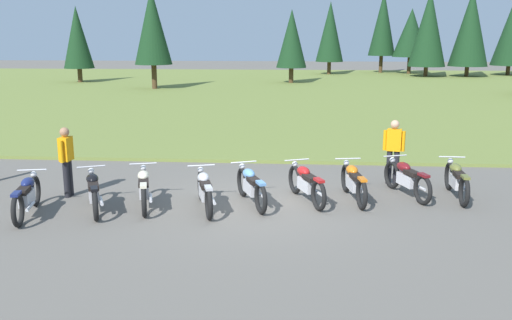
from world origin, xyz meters
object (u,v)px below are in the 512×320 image
(motorcycle_cream, at_px, (144,188))
(rider_checking_bike, at_px, (66,158))
(motorcycle_silver, at_px, (205,190))
(motorcycle_maroon, at_px, (407,178))
(motorcycle_orange, at_px, (354,182))
(motorcycle_olive, at_px, (457,180))
(motorcycle_sky_blue, at_px, (251,186))
(motorcycle_navy, at_px, (27,196))
(rider_near_row_end, at_px, (394,148))
(motorcycle_black, at_px, (94,191))
(motorcycle_red, at_px, (306,183))

(motorcycle_cream, height_order, rider_checking_bike, rider_checking_bike)
(motorcycle_silver, bearing_deg, motorcycle_maroon, 16.60)
(motorcycle_maroon, bearing_deg, rider_checking_bike, -175.51)
(motorcycle_orange, relative_size, motorcycle_olive, 0.99)
(motorcycle_cream, relative_size, motorcycle_sky_blue, 1.03)
(motorcycle_navy, height_order, motorcycle_sky_blue, same)
(motorcycle_cream, distance_m, rider_near_row_end, 6.35)
(motorcycle_black, bearing_deg, rider_near_row_end, 21.61)
(motorcycle_olive, bearing_deg, rider_near_row_end, 138.79)
(motorcycle_black, distance_m, rider_checking_bike, 1.52)
(motorcycle_orange, relative_size, rider_near_row_end, 1.25)
(motorcycle_black, relative_size, motorcycle_orange, 0.94)
(motorcycle_navy, relative_size, motorcycle_orange, 0.99)
(motorcycle_navy, relative_size, rider_near_row_end, 1.24)
(motorcycle_navy, bearing_deg, motorcycle_cream, 18.73)
(motorcycle_red, xyz_separation_m, motorcycle_maroon, (2.40, 0.62, 0.00))
(motorcycle_olive, height_order, rider_near_row_end, rider_near_row_end)
(motorcycle_orange, bearing_deg, motorcycle_silver, -164.13)
(motorcycle_orange, xyz_separation_m, rider_near_row_end, (1.15, 1.51, 0.51))
(motorcycle_black, height_order, motorcycle_cream, same)
(motorcycle_silver, bearing_deg, motorcycle_navy, -169.18)
(motorcycle_black, bearing_deg, motorcycle_olive, 10.99)
(motorcycle_sky_blue, bearing_deg, motorcycle_cream, -171.52)
(motorcycle_silver, relative_size, motorcycle_maroon, 1.02)
(motorcycle_silver, bearing_deg, motorcycle_sky_blue, 23.57)
(motorcycle_cream, relative_size, motorcycle_silver, 1.00)
(motorcycle_silver, bearing_deg, motorcycle_cream, 176.76)
(motorcycle_cream, relative_size, rider_checking_bike, 1.23)
(motorcycle_olive, bearing_deg, motorcycle_maroon, 177.02)
(motorcycle_maroon, height_order, rider_checking_bike, rider_checking_bike)
(motorcycle_navy, xyz_separation_m, motorcycle_orange, (7.04, 1.66, 0.00))
(rider_checking_bike, bearing_deg, motorcycle_sky_blue, -4.15)
(motorcycle_olive, xyz_separation_m, rider_near_row_end, (-1.30, 1.14, 0.51))
(motorcycle_silver, height_order, motorcycle_maroon, same)
(motorcycle_black, distance_m, rider_near_row_end, 7.43)
(motorcycle_maroon, bearing_deg, rider_near_row_end, 97.95)
(motorcycle_sky_blue, relative_size, motorcycle_orange, 0.95)
(motorcycle_silver, bearing_deg, rider_near_row_end, 28.76)
(motorcycle_red, height_order, rider_checking_bike, rider_checking_bike)
(motorcycle_orange, xyz_separation_m, motorcycle_olive, (2.45, 0.37, 0.00))
(motorcycle_silver, distance_m, motorcycle_olive, 5.93)
(motorcycle_sky_blue, height_order, rider_near_row_end, rider_near_row_end)
(motorcycle_navy, distance_m, motorcycle_olive, 9.70)
(rider_near_row_end, bearing_deg, motorcycle_sky_blue, -149.85)
(motorcycle_red, bearing_deg, motorcycle_orange, 9.69)
(motorcycle_silver, distance_m, motorcycle_orange, 3.47)
(motorcycle_black, height_order, motorcycle_orange, same)
(motorcycle_red, bearing_deg, motorcycle_olive, 8.99)
(motorcycle_sky_blue, bearing_deg, rider_near_row_end, 30.15)
(motorcycle_navy, distance_m, motorcycle_cream, 2.45)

